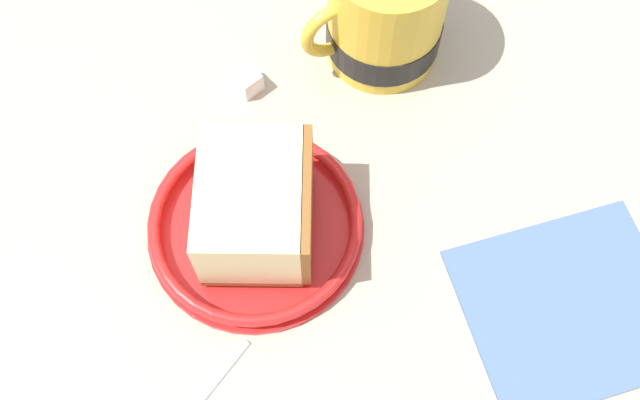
% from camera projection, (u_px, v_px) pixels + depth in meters
% --- Properties ---
extents(ground_plane, '(1.57, 1.57, 0.04)m').
position_uv_depth(ground_plane, '(327.00, 265.00, 0.53)').
color(ground_plane, tan).
extents(small_plate, '(0.15, 0.15, 0.02)m').
position_uv_depth(small_plate, '(256.00, 225.00, 0.51)').
color(small_plate, red).
rests_on(small_plate, ground_plane).
extents(cake_slice, '(0.12, 0.11, 0.06)m').
position_uv_depth(cake_slice, '(256.00, 206.00, 0.48)').
color(cake_slice, brown).
rests_on(cake_slice, small_plate).
extents(tea_mug, '(0.09, 0.11, 0.10)m').
position_uv_depth(tea_mug, '(384.00, 13.00, 0.54)').
color(tea_mug, gold).
rests_on(tea_mug, ground_plane).
extents(folded_napkin, '(0.16, 0.17, 0.01)m').
position_uv_depth(folded_napkin, '(570.00, 307.00, 0.49)').
color(folded_napkin, slate).
rests_on(folded_napkin, ground_plane).
extents(sugar_cube, '(0.02, 0.02, 0.02)m').
position_uv_depth(sugar_cube, '(248.00, 82.00, 0.56)').
color(sugar_cube, white).
rests_on(sugar_cube, ground_plane).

